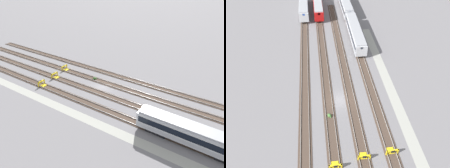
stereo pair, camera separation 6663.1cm
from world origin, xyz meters
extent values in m
plane|color=slate|center=(0.00, 0.00, 0.00)|extent=(400.00, 400.00, 0.00)
cube|color=#9E9E93|center=(0.00, -10.81, 0.00)|extent=(54.00, 2.00, 0.01)
cube|color=#47382D|center=(0.00, -6.76, 0.03)|extent=(90.00, 2.23, 0.06)
cube|color=gray|center=(0.00, -6.04, 0.14)|extent=(90.00, 0.07, 0.15)
cube|color=gray|center=(0.00, -7.48, 0.14)|extent=(90.00, 0.07, 0.15)
cube|color=#47382D|center=(0.00, -2.25, 0.03)|extent=(90.00, 2.24, 0.06)
cube|color=gray|center=(0.00, -1.54, 0.14)|extent=(90.00, 0.07, 0.15)
cube|color=gray|center=(0.00, -2.97, 0.14)|extent=(90.00, 0.07, 0.15)
cube|color=#47382D|center=(0.00, 2.25, 0.03)|extent=(90.00, 2.24, 0.06)
cube|color=gray|center=(0.00, 2.97, 0.14)|extent=(90.00, 0.07, 0.15)
cube|color=gray|center=(0.00, 1.54, 0.14)|extent=(90.00, 0.07, 0.15)
cube|color=#47382D|center=(0.00, 6.76, 0.03)|extent=(90.00, 2.23, 0.06)
cube|color=gray|center=(0.00, 7.48, 0.14)|extent=(90.00, 0.07, 0.15)
cube|color=gray|center=(0.00, 6.04, 0.14)|extent=(90.00, 0.07, 0.15)
cube|color=#B7BABF|center=(21.94, -6.82, 2.05)|extent=(18.02, 2.94, 2.70)
cube|color=black|center=(21.94, -6.82, 2.37)|extent=(17.30, 2.98, 1.08)
cube|color=#A8AAAF|center=(21.94, -6.82, 1.29)|extent=(17.66, 2.97, 0.54)
cube|color=#999BA0|center=(21.94, -6.82, 3.55)|extent=(17.48, 2.66, 0.30)
cube|color=blue|center=(12.98, -6.75, 3.05)|extent=(0.09, 0.70, 0.56)
cube|color=black|center=(16.36, -6.77, 0.35)|extent=(3.62, 2.27, 0.70)
cube|color=yellow|center=(-12.38, -5.86, 0.57)|extent=(0.19, 0.19, 1.15)
cube|color=yellow|center=(-12.31, -7.66, 0.57)|extent=(0.19, 0.19, 1.15)
cube|color=yellow|center=(-12.35, -6.76, 1.00)|extent=(0.31, 2.01, 0.30)
cube|color=yellow|center=(-11.80, -6.74, 0.09)|extent=(1.14, 1.12, 0.18)
cube|color=black|center=(-12.53, -6.76, 1.00)|extent=(0.14, 0.60, 0.44)
cube|color=yellow|center=(-12.70, -1.35, 0.57)|extent=(0.19, 0.19, 1.15)
cube|color=yellow|center=(-12.75, -3.15, 0.57)|extent=(0.19, 0.19, 1.15)
cube|color=yellow|center=(-12.73, -2.25, 1.00)|extent=(0.30, 2.01, 0.30)
cube|color=yellow|center=(-12.18, -2.27, 0.09)|extent=(1.13, 1.11, 0.18)
cube|color=black|center=(-12.91, -2.25, 1.00)|extent=(0.14, 0.60, 0.44)
cube|color=yellow|center=(-13.71, 3.15, 0.57)|extent=(0.18, 0.18, 1.15)
cube|color=yellow|center=(-13.70, 1.35, 0.57)|extent=(0.18, 0.18, 1.15)
cube|color=yellow|center=(-13.71, 2.25, 1.00)|extent=(0.25, 2.00, 0.30)
cube|color=yellow|center=(-13.16, 2.25, 0.09)|extent=(1.10, 1.08, 0.18)
cube|color=black|center=(-13.89, 2.25, 1.00)|extent=(0.12, 0.60, 0.44)
sphere|color=#427033|center=(-3.79, 2.31, 0.28)|extent=(0.64, 0.64, 0.64)
sphere|color=#427033|center=(-3.49, 2.43, 0.18)|extent=(0.44, 0.44, 0.44)
sphere|color=#427033|center=(-4.01, 2.13, 0.14)|extent=(0.36, 0.36, 0.36)
camera|label=1|loc=(25.29, -34.73, 25.55)|focal=35.00mm
camera|label=2|loc=(-28.88, 3.62, 31.39)|focal=35.00mm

